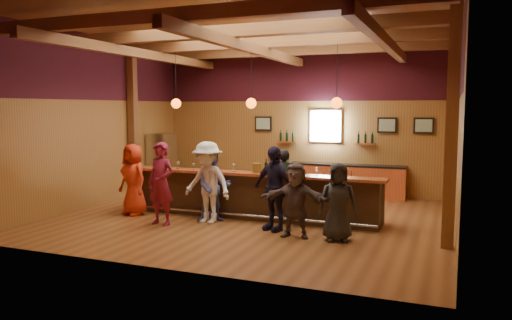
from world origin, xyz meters
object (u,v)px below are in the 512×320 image
object	(u,v)px
back_bar_cabinet	(336,180)
ice_bucket	(257,168)
bottle_a	(266,167)
customer_navy	(274,188)
customer_redvest	(161,184)
bartender	(284,180)
customer_dark	(338,202)
bar_counter	(254,195)
customer_denim	(214,187)
customer_brown	(295,200)
stainless_fridge	(162,162)
customer_orange	(133,179)
customer_white	(208,182)

from	to	relation	value
back_bar_cabinet	ice_bucket	xyz separation A→B (m)	(-1.01, -3.87, 0.74)
bottle_a	back_bar_cabinet	bearing A→B (deg)	77.86
ice_bucket	customer_navy	bearing A→B (deg)	-47.47
customer_redvest	bottle_a	size ratio (longest dim) A/B	5.90
bartender	ice_bucket	xyz separation A→B (m)	(-0.28, -1.14, 0.43)
customer_dark	bottle_a	size ratio (longest dim) A/B	4.93
bar_counter	back_bar_cabinet	distance (m)	3.76
customer_redvest	bottle_a	distance (m)	2.41
customer_denim	customer_navy	xyz separation A→B (m)	(1.55, -0.27, 0.09)
ice_bucket	bottle_a	bearing A→B (deg)	27.81
bartender	customer_brown	bearing A→B (deg)	97.50
customer_navy	bottle_a	world-z (taller)	customer_navy
bar_counter	stainless_fridge	bearing A→B (deg)	149.24
back_bar_cabinet	ice_bucket	size ratio (longest dim) A/B	18.40
customer_orange	customer_denim	distance (m)	2.14
bartender	ice_bucket	world-z (taller)	bartender
customer_orange	customer_navy	bearing A→B (deg)	15.07
bartender	ice_bucket	distance (m)	1.25
customer_brown	customer_white	bearing A→B (deg)	164.30
customer_redvest	customer_denim	bearing A→B (deg)	44.62
bar_counter	customer_brown	xyz separation A→B (m)	(1.47, -1.46, 0.23)
customer_denim	bar_counter	bearing A→B (deg)	22.91
customer_brown	stainless_fridge	bearing A→B (deg)	142.03
stainless_fridge	customer_denim	world-z (taller)	stainless_fridge
customer_redvest	customer_navy	bearing A→B (deg)	17.69
ice_bucket	back_bar_cabinet	bearing A→B (deg)	75.44
customer_orange	bar_counter	bearing A→B (deg)	35.28
stainless_fridge	customer_orange	world-z (taller)	stainless_fridge
customer_denim	customer_brown	distance (m)	2.25
customer_redvest	customer_white	distance (m)	1.03
customer_denim	back_bar_cabinet	bearing A→B (deg)	40.08
stainless_fridge	customer_orange	size ratio (longest dim) A/B	1.04
customer_redvest	customer_brown	xyz separation A→B (m)	(3.09, 0.06, -0.17)
stainless_fridge	ice_bucket	size ratio (longest dim) A/B	8.28
customer_white	ice_bucket	size ratio (longest dim) A/B	8.48
bar_counter	customer_navy	bearing A→B (deg)	-50.59
customer_white	customer_dark	world-z (taller)	customer_white
customer_redvest	customer_navy	world-z (taller)	customer_redvest
bar_counter	bottle_a	size ratio (longest dim) A/B	20.15
bartender	customer_dark	bearing A→B (deg)	113.27
back_bar_cabinet	customer_navy	distance (m)	4.67
bar_counter	customer_redvest	distance (m)	2.26
customer_navy	customer_dark	world-z (taller)	customer_navy
customer_orange	bartender	size ratio (longest dim) A/B	1.10
customer_orange	customer_denim	bearing A→B (deg)	19.98
back_bar_cabinet	bottle_a	distance (m)	3.93
back_bar_cabinet	customer_redvest	bearing A→B (deg)	-118.89
customer_white	customer_navy	xyz separation A→B (m)	(1.63, -0.11, -0.02)
customer_dark	ice_bucket	xyz separation A→B (m)	(-2.15, 1.11, 0.45)
back_bar_cabinet	bartender	xyz separation A→B (m)	(-0.73, -2.73, 0.31)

